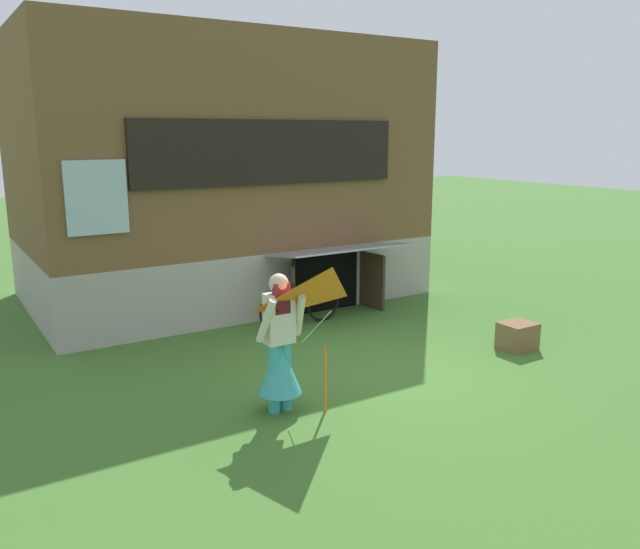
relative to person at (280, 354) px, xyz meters
name	(u,v)px	position (x,y,z in m)	size (l,w,h in m)	color
ground_plane	(374,370)	(1.78, 0.50, -0.71)	(60.00, 60.00, 0.00)	#3D6B28
log_house	(219,172)	(1.78, 5.72, 1.78)	(7.35, 5.57, 4.99)	#9E998E
person	(280,354)	(0.00, 0.00, 0.00)	(0.61, 0.53, 1.69)	teal
kite	(332,307)	(0.36, -0.58, 0.66)	(1.00, 1.03, 1.71)	orange
bicycle_green	(301,305)	(1.97, 2.86, -0.34)	(1.70, 0.23, 0.77)	black
wooden_crate	(517,336)	(4.19, 0.05, -0.51)	(0.52, 0.44, 0.41)	brown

